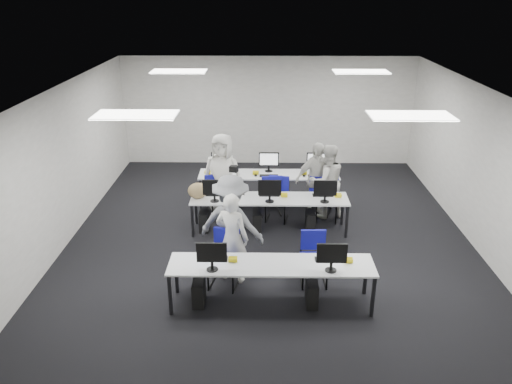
{
  "coord_description": "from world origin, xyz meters",
  "views": [
    {
      "loc": [
        -0.14,
        -9.12,
        4.73
      ],
      "look_at": [
        -0.27,
        -0.13,
        1.0
      ],
      "focal_mm": 35.0,
      "sensor_mm": 36.0,
      "label": 1
    }
  ],
  "objects_px": {
    "chair_3": "(277,207)",
    "student_2": "(223,175)",
    "chair_7": "(320,201)",
    "photographer": "(231,224)",
    "chair_1": "(313,268)",
    "student_1": "(327,181)",
    "chair_0": "(224,268)",
    "chair_4": "(327,206)",
    "student_0": "(232,238)",
    "chair_2": "(224,205)",
    "chair_5": "(213,199)",
    "desk_mid": "(269,200)",
    "chair_6": "(270,200)",
    "desk_front": "(271,267)",
    "student_3": "(316,179)"
  },
  "relations": [
    {
      "from": "chair_0",
      "to": "photographer",
      "type": "height_order",
      "value": "photographer"
    },
    {
      "from": "chair_4",
      "to": "photographer",
      "type": "relative_size",
      "value": 0.53
    },
    {
      "from": "chair_3",
      "to": "chair_4",
      "type": "bearing_deg",
      "value": 13.62
    },
    {
      "from": "chair_3",
      "to": "chair_6",
      "type": "xyz_separation_m",
      "value": [
        -0.15,
        0.32,
        0.0
      ]
    },
    {
      "from": "chair_7",
      "to": "photographer",
      "type": "distance_m",
      "value": 3.08
    },
    {
      "from": "student_1",
      "to": "student_3",
      "type": "distance_m",
      "value": 0.25
    },
    {
      "from": "chair_3",
      "to": "photographer",
      "type": "bearing_deg",
      "value": -100.85
    },
    {
      "from": "chair_1",
      "to": "photographer",
      "type": "relative_size",
      "value": 0.51
    },
    {
      "from": "desk_front",
      "to": "chair_6",
      "type": "bearing_deg",
      "value": 89.55
    },
    {
      "from": "chair_2",
      "to": "photographer",
      "type": "distance_m",
      "value": 2.3
    },
    {
      "from": "student_0",
      "to": "chair_0",
      "type": "bearing_deg",
      "value": 72.85
    },
    {
      "from": "chair_4",
      "to": "student_2",
      "type": "distance_m",
      "value": 2.36
    },
    {
      "from": "desk_mid",
      "to": "photographer",
      "type": "distance_m",
      "value": 1.68
    },
    {
      "from": "student_1",
      "to": "chair_0",
      "type": "bearing_deg",
      "value": 40.05
    },
    {
      "from": "desk_front",
      "to": "photographer",
      "type": "xyz_separation_m",
      "value": [
        -0.69,
        1.08,
        0.21
      ]
    },
    {
      "from": "desk_mid",
      "to": "student_2",
      "type": "height_order",
      "value": "student_2"
    },
    {
      "from": "chair_5",
      "to": "desk_mid",
      "type": "bearing_deg",
      "value": -58.62
    },
    {
      "from": "chair_5",
      "to": "chair_2",
      "type": "bearing_deg",
      "value": -67.75
    },
    {
      "from": "chair_4",
      "to": "desk_front",
      "type": "bearing_deg",
      "value": -102.84
    },
    {
      "from": "desk_front",
      "to": "chair_5",
      "type": "bearing_deg",
      "value": 109.52
    },
    {
      "from": "chair_4",
      "to": "chair_6",
      "type": "bearing_deg",
      "value": 175.69
    },
    {
      "from": "chair_5",
      "to": "student_1",
      "type": "distance_m",
      "value": 2.57
    },
    {
      "from": "student_3",
      "to": "chair_0",
      "type": "bearing_deg",
      "value": -142.84
    },
    {
      "from": "student_3",
      "to": "desk_front",
      "type": "bearing_deg",
      "value": -127.37
    },
    {
      "from": "desk_mid",
      "to": "student_0",
      "type": "relative_size",
      "value": 1.99
    },
    {
      "from": "chair_4",
      "to": "student_0",
      "type": "height_order",
      "value": "student_0"
    },
    {
      "from": "photographer",
      "to": "chair_1",
      "type": "bearing_deg",
      "value": 179.58
    },
    {
      "from": "chair_2",
      "to": "chair_5",
      "type": "bearing_deg",
      "value": 148.71
    },
    {
      "from": "chair_2",
      "to": "desk_front",
      "type": "bearing_deg",
      "value": -58.26
    },
    {
      "from": "chair_4",
      "to": "chair_1",
      "type": "bearing_deg",
      "value": -92.95
    },
    {
      "from": "chair_3",
      "to": "chair_6",
      "type": "height_order",
      "value": "chair_6"
    },
    {
      "from": "chair_0",
      "to": "student_0",
      "type": "height_order",
      "value": "student_0"
    },
    {
      "from": "desk_mid",
      "to": "chair_0",
      "type": "relative_size",
      "value": 3.32
    },
    {
      "from": "chair_7",
      "to": "student_0",
      "type": "xyz_separation_m",
      "value": [
        -1.8,
        -2.77,
        0.51
      ]
    },
    {
      "from": "chair_2",
      "to": "chair_7",
      "type": "bearing_deg",
      "value": 20.48
    },
    {
      "from": "chair_3",
      "to": "student_2",
      "type": "height_order",
      "value": "student_2"
    },
    {
      "from": "chair_5",
      "to": "chair_7",
      "type": "distance_m",
      "value": 2.41
    },
    {
      "from": "chair_1",
      "to": "student_1",
      "type": "relative_size",
      "value": 0.55
    },
    {
      "from": "chair_4",
      "to": "student_2",
      "type": "height_order",
      "value": "student_2"
    },
    {
      "from": "desk_front",
      "to": "student_2",
      "type": "xyz_separation_m",
      "value": [
        -1.01,
        3.41,
        0.24
      ]
    },
    {
      "from": "chair_5",
      "to": "student_1",
      "type": "height_order",
      "value": "student_1"
    },
    {
      "from": "desk_front",
      "to": "student_0",
      "type": "xyz_separation_m",
      "value": [
        -0.65,
        0.72,
        0.12
      ]
    },
    {
      "from": "chair_6",
      "to": "student_0",
      "type": "xyz_separation_m",
      "value": [
        -0.68,
        -2.75,
        0.51
      ]
    },
    {
      "from": "chair_7",
      "to": "photographer",
      "type": "xyz_separation_m",
      "value": [
        -1.83,
        -2.4,
        0.6
      ]
    },
    {
      "from": "chair_3",
      "to": "student_0",
      "type": "distance_m",
      "value": 2.62
    },
    {
      "from": "student_1",
      "to": "student_0",
      "type": "bearing_deg",
      "value": 40.25
    },
    {
      "from": "desk_front",
      "to": "chair_5",
      "type": "relative_size",
      "value": 3.36
    },
    {
      "from": "chair_2",
      "to": "student_2",
      "type": "height_order",
      "value": "student_2"
    },
    {
      "from": "chair_6",
      "to": "student_1",
      "type": "xyz_separation_m",
      "value": [
        1.22,
        -0.15,
        0.52
      ]
    },
    {
      "from": "chair_6",
      "to": "photographer",
      "type": "distance_m",
      "value": 2.56
    }
  ]
}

